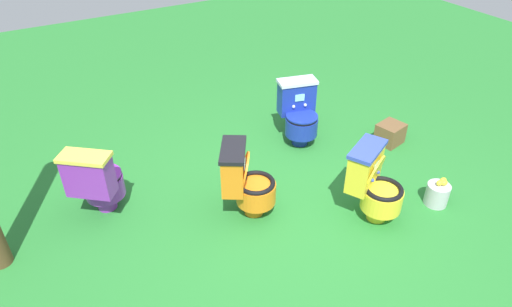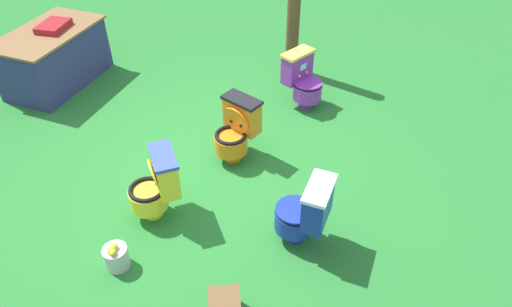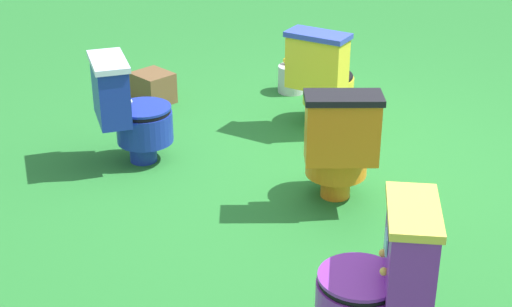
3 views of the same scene
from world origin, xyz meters
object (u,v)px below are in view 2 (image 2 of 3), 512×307
(toilet_yellow, at_px, (156,185))
(lemon_bucket, at_px, (116,257))
(toilet_orange, at_px, (236,130))
(toilet_purple, at_px, (303,80))
(wooden_post, at_px, (294,1))
(vendor_table, at_px, (54,57))
(toilet_blue, at_px, (305,212))

(toilet_yellow, height_order, lemon_bucket, toilet_yellow)
(toilet_yellow, bearing_deg, toilet_orange, -59.15)
(toilet_purple, relative_size, toilet_orange, 1.00)
(toilet_yellow, height_order, wooden_post, wooden_post)
(vendor_table, xyz_separation_m, lemon_bucket, (-2.95, -1.94, -0.28))
(toilet_purple, bearing_deg, toilet_orange, 8.85)
(wooden_post, bearing_deg, toilet_purple, -167.15)
(wooden_post, bearing_deg, toilet_orange, 167.44)
(toilet_purple, bearing_deg, lemon_bucket, 11.18)
(toilet_blue, height_order, lemon_bucket, toilet_blue)
(toilet_orange, relative_size, vendor_table, 0.45)
(toilet_yellow, bearing_deg, toilet_purple, -58.09)
(toilet_orange, bearing_deg, toilet_yellow, 89.63)
(toilet_purple, relative_size, vendor_table, 0.45)
(vendor_table, bearing_deg, lemon_bucket, -146.65)
(toilet_yellow, bearing_deg, vendor_table, 15.90)
(toilet_blue, distance_m, toilet_yellow, 1.44)
(toilet_yellow, xyz_separation_m, lemon_bucket, (-0.68, 0.19, -0.26))
(toilet_orange, xyz_separation_m, wooden_post, (2.08, -0.46, 0.67))
(toilet_yellow, relative_size, lemon_bucket, 2.63)
(toilet_orange, height_order, toilet_yellow, same)
(toilet_blue, height_order, toilet_yellow, same)
(toilet_purple, distance_m, toilet_orange, 1.35)
(toilet_orange, distance_m, lemon_bucket, 1.86)
(toilet_purple, distance_m, lemon_bucket, 3.20)
(vendor_table, xyz_separation_m, wooden_post, (0.79, -3.21, 0.65))
(toilet_orange, distance_m, wooden_post, 2.24)
(wooden_post, height_order, lemon_bucket, wooden_post)
(toilet_yellow, distance_m, wooden_post, 3.32)
(toilet_yellow, relative_size, vendor_table, 0.45)
(vendor_table, bearing_deg, toilet_orange, -115.20)
(toilet_blue, bearing_deg, lemon_bucket, 121.80)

